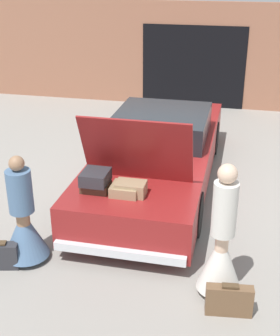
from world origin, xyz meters
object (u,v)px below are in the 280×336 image
person_right (221,249)px  suitcase_beside_left_person (2,256)px  car (158,153)px  person_left (24,224)px  suitcase_beside_right_person (229,300)px

person_right → suitcase_beside_left_person: person_right is taller
car → person_left: bearing=-115.4°
car → person_left: (-1.31, -2.76, -0.04)m
car → person_right: (1.32, -2.90, 0.05)m
person_left → person_right: person_right is taller
car → person_right: size_ratio=3.13×
suitcase_beside_right_person → car: bearing=114.2°
suitcase_beside_left_person → suitcase_beside_right_person: size_ratio=0.86×
car → suitcase_beside_left_person: 3.42m
suitcase_beside_left_person → suitcase_beside_right_person: bearing=-4.5°
car → person_right: bearing=-65.5°
suitcase_beside_left_person → person_right: bearing=2.5°
car → suitcase_beside_left_person: car is taller
suitcase_beside_left_person → suitcase_beside_right_person: suitcase_beside_right_person is taller
person_left → person_right: (2.63, -0.14, 0.09)m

